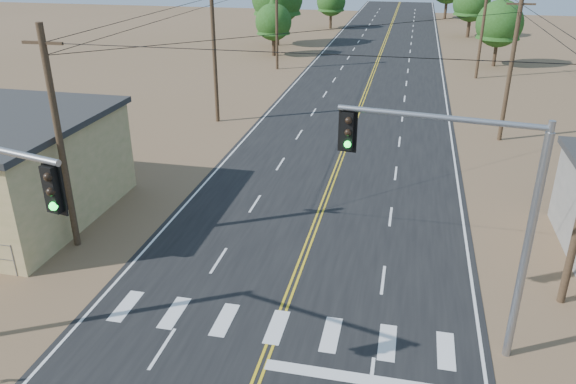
# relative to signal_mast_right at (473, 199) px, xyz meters

# --- Properties ---
(road) EXTENTS (15.00, 200.00, 0.02)m
(road) POSITION_rel_signal_mast_right_xyz_m (-6.22, 21.47, -5.56)
(road) COLOR black
(road) RESTS_ON ground
(utility_pole_left_near) EXTENTS (1.80, 0.30, 10.00)m
(utility_pole_left_near) POSITION_rel_signal_mast_right_xyz_m (-16.72, 3.47, -0.45)
(utility_pole_left_near) COLOR #4C3826
(utility_pole_left_near) RESTS_ON ground
(utility_pole_left_mid) EXTENTS (1.80, 0.30, 10.00)m
(utility_pole_left_mid) POSITION_rel_signal_mast_right_xyz_m (-16.72, 23.47, -0.45)
(utility_pole_left_mid) COLOR #4C3826
(utility_pole_left_mid) RESTS_ON ground
(utility_pole_left_far) EXTENTS (1.80, 0.30, 10.00)m
(utility_pole_left_far) POSITION_rel_signal_mast_right_xyz_m (-16.72, 43.47, -0.45)
(utility_pole_left_far) COLOR #4C3826
(utility_pole_left_far) RESTS_ON ground
(utility_pole_right_mid) EXTENTS (1.80, 0.30, 10.00)m
(utility_pole_right_mid) POSITION_rel_signal_mast_right_xyz_m (4.28, 23.47, -0.45)
(utility_pole_right_mid) COLOR #4C3826
(utility_pole_right_mid) RESTS_ON ground
(utility_pole_right_far) EXTENTS (1.80, 0.30, 10.00)m
(utility_pole_right_far) POSITION_rel_signal_mast_right_xyz_m (4.28, 43.47, -0.45)
(utility_pole_right_far) COLOR #4C3826
(utility_pole_right_far) RESTS_ON ground
(signal_mast_right) EXTENTS (6.34, 1.19, 8.29)m
(signal_mast_right) POSITION_rel_signal_mast_right_xyz_m (0.00, 0.00, 0.00)
(signal_mast_right) COLOR gray
(signal_mast_right) RESTS_ON ground
(tree_left_near) EXTENTS (4.36, 4.36, 7.26)m
(tree_left_near) POSITION_rel_signal_mast_right_xyz_m (-18.95, 51.03, -1.13)
(tree_left_near) COLOR #3F2D1E
(tree_left_near) RESTS_ON ground
(tree_right_near) EXTENTS (5.05, 5.05, 8.42)m
(tree_right_near) POSITION_rel_signal_mast_right_xyz_m (6.72, 50.22, -0.42)
(tree_right_near) COLOR #3F2D1E
(tree_right_near) RESTS_ON ground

